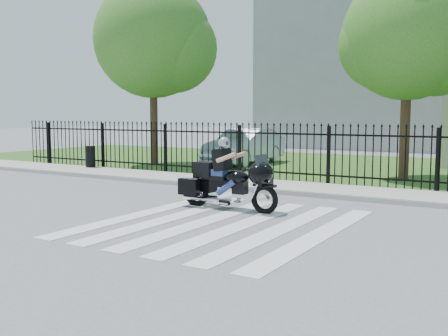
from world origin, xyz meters
The scene contains 12 objects.
ground centered at (0.00, 0.00, 0.00)m, with size 120.00×120.00×0.00m, color slate.
crosswalk centered at (0.00, 0.00, 0.01)m, with size 5.00×5.50×0.01m, color silver, non-canonical shape.
sidewalk centered at (0.00, 5.00, 0.06)m, with size 40.00×2.00×0.12m, color #ADAAA3.
curb centered at (0.00, 4.00, 0.06)m, with size 40.00×0.12×0.12m, color #ADAAA3.
grass_strip centered at (0.00, 12.00, 0.01)m, with size 40.00×12.00×0.02m, color #346121.
iron_fence centered at (0.00, 6.00, 0.90)m, with size 26.00×0.04×1.80m.
tree_left centered at (-8.50, 8.50, 5.17)m, with size 4.80×4.80×7.58m.
tree_mid centered at (1.50, 9.00, 4.67)m, with size 4.20×4.20×6.78m.
building_tall centered at (-3.00, 26.00, 6.00)m, with size 15.00×10.00×12.00m, color #97999F.
motorcycle_rider centered at (-0.76, 1.41, 0.69)m, with size 2.54×0.84×1.68m.
parked_car centered at (-5.37, 10.66, 0.78)m, with size 1.60×4.60×1.52m, color #A6BBD2.
litter_bin centered at (-9.36, 5.70, 0.53)m, with size 0.36×0.36×0.81m, color black.
Camera 1 is at (5.28, -8.69, 2.18)m, focal length 42.00 mm.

